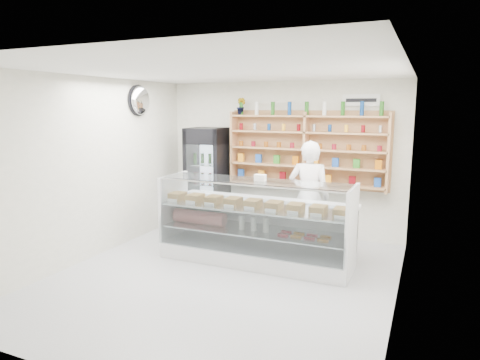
% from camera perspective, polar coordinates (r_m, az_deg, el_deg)
% --- Properties ---
extents(room, '(5.00, 5.00, 5.00)m').
position_cam_1_polar(room, '(5.70, -2.41, 0.23)').
color(room, '#B4B4B9').
rests_on(room, ground).
extents(display_counter, '(2.92, 0.87, 1.27)m').
position_cam_1_polar(display_counter, '(6.57, 2.04, -7.89)').
color(display_counter, white).
rests_on(display_counter, floor).
extents(shop_worker, '(0.70, 0.49, 1.82)m').
position_cam_1_polar(shop_worker, '(6.96, 9.17, -2.25)').
color(shop_worker, silver).
rests_on(shop_worker, floor).
extents(drinks_cooler, '(0.74, 0.72, 1.95)m').
position_cam_1_polar(drinks_cooler, '(8.24, -4.36, 0.18)').
color(drinks_cooler, black).
rests_on(drinks_cooler, floor).
extents(wall_shelving, '(2.84, 0.28, 1.33)m').
position_cam_1_polar(wall_shelving, '(7.68, 8.75, 4.04)').
color(wall_shelving, tan).
rests_on(wall_shelving, back_wall).
extents(potted_plant, '(0.20, 0.17, 0.31)m').
position_cam_1_polar(potted_plant, '(8.06, 0.15, 9.80)').
color(potted_plant, '#1E6626').
rests_on(potted_plant, wall_shelving).
extents(security_mirror, '(0.15, 0.50, 0.50)m').
position_cam_1_polar(security_mirror, '(7.79, -13.11, 10.29)').
color(security_mirror, silver).
rests_on(security_mirror, left_wall).
extents(wall_sign, '(0.62, 0.03, 0.20)m').
position_cam_1_polar(wall_sign, '(7.59, 15.86, 10.19)').
color(wall_sign, white).
rests_on(wall_sign, back_wall).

